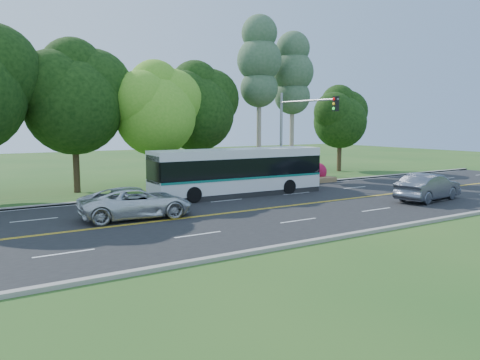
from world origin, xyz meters
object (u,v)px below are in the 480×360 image
transit_bus (238,172)px  sedan (428,187)px  traffic_signal (297,124)px  suv (136,202)px

transit_bus → sedan: size_ratio=2.33×
traffic_signal → transit_bus: size_ratio=0.59×
transit_bus → suv: size_ratio=2.10×
traffic_signal → transit_bus: (-5.33, -0.53, -3.13)m
suv → transit_bus: bearing=-61.8°
traffic_signal → sedan: bearing=-67.1°
transit_bus → sedan: bearing=-40.1°
transit_bus → suv: bearing=-155.1°
transit_bus → sedan: transit_bus is taller
traffic_signal → suv: bearing=-163.3°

